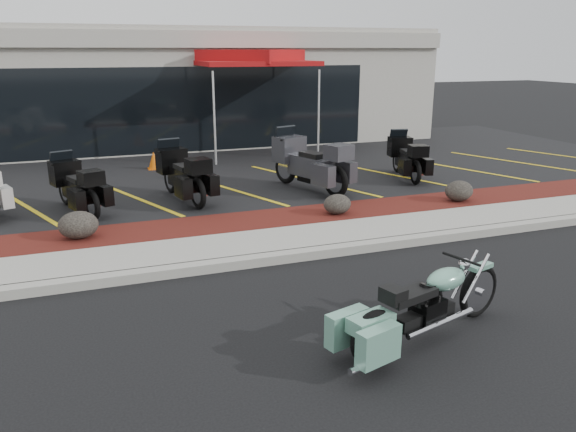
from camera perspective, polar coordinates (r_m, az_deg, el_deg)
name	(u,v)px	position (r m, az deg, el deg)	size (l,w,h in m)	color
ground	(315,280)	(8.40, 2.71, -6.54)	(90.00, 90.00, 0.00)	black
curb	(293,256)	(9.15, 0.55, -4.04)	(24.00, 0.25, 0.15)	gray
sidewalk	(279,242)	(9.77, -0.89, -2.69)	(24.00, 1.20, 0.15)	gray
mulch_bed	(259,223)	(10.85, -2.97, -0.70)	(24.00, 1.20, 0.16)	#380D0C
upper_lot	(202,169)	(15.94, -8.71, 4.70)	(26.00, 9.60, 0.15)	black
dealership_building	(166,86)	(21.84, -12.34, 12.79)	(18.00, 8.16, 4.00)	#9A968B
boulder_left	(78,225)	(10.30, -20.53, -0.85)	(0.67, 0.56, 0.48)	black
boulder_mid	(337,204)	(11.14, 5.03, 1.21)	(0.56, 0.47, 0.40)	black
boulder_right	(459,191)	(12.61, 16.98, 2.46)	(0.62, 0.52, 0.44)	black
hero_cruiser	(479,284)	(7.51, 18.84, -6.52)	(2.63, 0.67, 0.93)	#6AA58D
touring_black_front	(64,178)	(12.61, -21.80, 3.61)	(1.98, 0.76, 1.15)	black
touring_black_mid	(170,166)	(12.96, -11.90, 5.00)	(2.16, 0.82, 1.26)	black
touring_grey	(285,155)	(13.62, -0.26, 6.22)	(2.42, 0.92, 1.41)	#313237
touring_black_rear	(398,151)	(15.19, 11.11, 6.51)	(1.99, 0.76, 1.16)	black
traffic_cone	(154,160)	(15.83, -13.48, 5.52)	(0.32, 0.32, 0.48)	#CD5506
popup_canopy	(252,59)	(17.81, -3.72, 15.60)	(3.56, 3.56, 3.15)	silver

